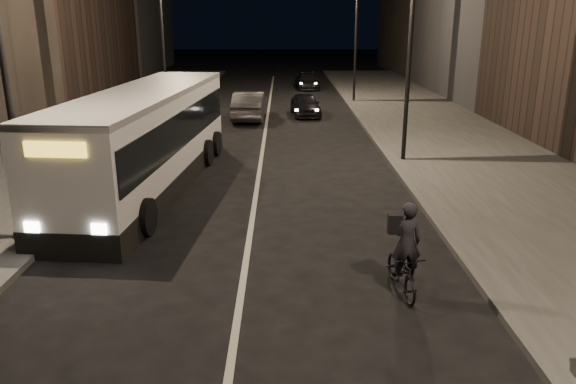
{
  "coord_description": "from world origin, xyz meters",
  "views": [
    {
      "loc": [
        0.88,
        -9.35,
        5.54
      ],
      "look_at": [
        1.0,
        3.48,
        1.5
      ],
      "focal_mm": 35.0,
      "sensor_mm": 36.0,
      "label": 1
    }
  ],
  "objects_px": {
    "city_bus": "(147,136)",
    "cyclist_on_bicycle": "(403,263)",
    "streetlight_right_far": "(352,19)",
    "streetlight_left_near": "(9,24)",
    "car_near": "(305,105)",
    "streetlight_right_mid": "(404,21)",
    "streetlight_left_far": "(166,19)",
    "car_mid": "(250,105)",
    "car_far": "(307,81)"
  },
  "relations": [
    {
      "from": "city_bus",
      "to": "cyclist_on_bicycle",
      "type": "bearing_deg",
      "value": -42.35
    },
    {
      "from": "streetlight_right_far",
      "to": "streetlight_left_near",
      "type": "relative_size",
      "value": 1.0
    },
    {
      "from": "car_near",
      "to": "streetlight_right_mid",
      "type": "bearing_deg",
      "value": -79.12
    },
    {
      "from": "cyclist_on_bicycle",
      "to": "streetlight_left_far",
      "type": "bearing_deg",
      "value": 106.5
    },
    {
      "from": "streetlight_left_near",
      "to": "cyclist_on_bicycle",
      "type": "xyz_separation_m",
      "value": [
        8.69,
        -2.8,
        -4.68
      ]
    },
    {
      "from": "streetlight_right_mid",
      "to": "car_near",
      "type": "relative_size",
      "value": 2.16
    },
    {
      "from": "streetlight_right_far",
      "to": "car_mid",
      "type": "height_order",
      "value": "streetlight_right_far"
    },
    {
      "from": "cyclist_on_bicycle",
      "to": "car_far",
      "type": "bearing_deg",
      "value": 84.73
    },
    {
      "from": "cyclist_on_bicycle",
      "to": "car_mid",
      "type": "relative_size",
      "value": 0.43
    },
    {
      "from": "streetlight_right_far",
      "to": "car_far",
      "type": "distance_m",
      "value": 9.2
    },
    {
      "from": "streetlight_left_far",
      "to": "streetlight_left_near",
      "type": "bearing_deg",
      "value": -90.0
    },
    {
      "from": "streetlight_right_mid",
      "to": "car_mid",
      "type": "distance_m",
      "value": 12.51
    },
    {
      "from": "streetlight_right_far",
      "to": "cyclist_on_bicycle",
      "type": "distance_m",
      "value": 27.28
    },
    {
      "from": "streetlight_left_near",
      "to": "car_near",
      "type": "height_order",
      "value": "streetlight_left_near"
    },
    {
      "from": "streetlight_right_mid",
      "to": "city_bus",
      "type": "relative_size",
      "value": 0.66
    },
    {
      "from": "cyclist_on_bicycle",
      "to": "car_mid",
      "type": "bearing_deg",
      "value": 95.66
    },
    {
      "from": "city_bus",
      "to": "car_mid",
      "type": "relative_size",
      "value": 2.6
    },
    {
      "from": "streetlight_right_far",
      "to": "cyclist_on_bicycle",
      "type": "xyz_separation_m",
      "value": [
        -1.98,
        -26.8,
        -4.68
      ]
    },
    {
      "from": "streetlight_left_far",
      "to": "city_bus",
      "type": "height_order",
      "value": "streetlight_left_far"
    },
    {
      "from": "streetlight_right_far",
      "to": "car_far",
      "type": "height_order",
      "value": "streetlight_right_far"
    },
    {
      "from": "streetlight_left_far",
      "to": "streetlight_right_mid",
      "type": "bearing_deg",
      "value": -43.16
    },
    {
      "from": "streetlight_right_far",
      "to": "streetlight_left_near",
      "type": "distance_m",
      "value": 26.26
    },
    {
      "from": "cyclist_on_bicycle",
      "to": "car_near",
      "type": "relative_size",
      "value": 0.55
    },
    {
      "from": "car_mid",
      "to": "streetlight_right_mid",
      "type": "bearing_deg",
      "value": 124.47
    },
    {
      "from": "streetlight_left_near",
      "to": "car_far",
      "type": "height_order",
      "value": "streetlight_left_near"
    },
    {
      "from": "city_bus",
      "to": "car_far",
      "type": "relative_size",
      "value": 2.96
    },
    {
      "from": "streetlight_left_far",
      "to": "city_bus",
      "type": "bearing_deg",
      "value": -82.52
    },
    {
      "from": "streetlight_right_mid",
      "to": "city_bus",
      "type": "bearing_deg",
      "value": -160.4
    },
    {
      "from": "streetlight_left_far",
      "to": "car_far",
      "type": "height_order",
      "value": "streetlight_left_far"
    },
    {
      "from": "streetlight_right_far",
      "to": "car_near",
      "type": "height_order",
      "value": "streetlight_right_far"
    },
    {
      "from": "streetlight_right_mid",
      "to": "car_far",
      "type": "bearing_deg",
      "value": 96.1
    },
    {
      "from": "car_near",
      "to": "car_far",
      "type": "relative_size",
      "value": 0.91
    },
    {
      "from": "streetlight_left_far",
      "to": "car_far",
      "type": "distance_m",
      "value": 16.45
    },
    {
      "from": "streetlight_right_mid",
      "to": "streetlight_left_far",
      "type": "distance_m",
      "value": 14.62
    },
    {
      "from": "city_bus",
      "to": "car_far",
      "type": "distance_m",
      "value": 27.44
    },
    {
      "from": "streetlight_right_mid",
      "to": "cyclist_on_bicycle",
      "type": "relative_size",
      "value": 3.96
    },
    {
      "from": "streetlight_left_near",
      "to": "car_near",
      "type": "xyz_separation_m",
      "value": [
        7.51,
        18.97,
        -4.72
      ]
    },
    {
      "from": "streetlight_left_near",
      "to": "city_bus",
      "type": "relative_size",
      "value": 0.66
    },
    {
      "from": "streetlight_right_far",
      "to": "car_far",
      "type": "relative_size",
      "value": 1.96
    },
    {
      "from": "streetlight_left_near",
      "to": "streetlight_left_far",
      "type": "height_order",
      "value": "same"
    },
    {
      "from": "streetlight_right_mid",
      "to": "city_bus",
      "type": "distance_m",
      "value": 10.14
    },
    {
      "from": "streetlight_right_mid",
      "to": "streetlight_left_far",
      "type": "xyz_separation_m",
      "value": [
        -10.66,
        10.0,
        0.0
      ]
    },
    {
      "from": "city_bus",
      "to": "car_far",
      "type": "xyz_separation_m",
      "value": [
        6.43,
        26.65,
        -1.17
      ]
    },
    {
      "from": "streetlight_left_near",
      "to": "car_far",
      "type": "distance_m",
      "value": 32.85
    },
    {
      "from": "streetlight_left_near",
      "to": "car_mid",
      "type": "xyz_separation_m",
      "value": [
        4.38,
        17.8,
        -4.58
      ]
    },
    {
      "from": "car_near",
      "to": "car_far",
      "type": "height_order",
      "value": "car_near"
    },
    {
      "from": "streetlight_left_near",
      "to": "streetlight_left_far",
      "type": "relative_size",
      "value": 1.0
    },
    {
      "from": "city_bus",
      "to": "car_mid",
      "type": "xyz_separation_m",
      "value": [
        2.64,
        12.98,
        -1.0
      ]
    },
    {
      "from": "car_mid",
      "to": "car_far",
      "type": "xyz_separation_m",
      "value": [
        3.78,
        13.67,
        -0.18
      ]
    },
    {
      "from": "city_bus",
      "to": "car_far",
      "type": "height_order",
      "value": "city_bus"
    }
  ]
}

